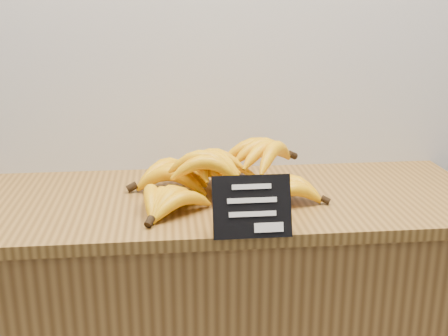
# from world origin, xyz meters

# --- Properties ---
(counter_top) EXTENTS (1.38, 0.54, 0.03)m
(counter_top) POSITION_xyz_m (-0.16, 2.75, 0.92)
(counter_top) COLOR olive
(counter_top) RESTS_ON counter
(chalkboard_sign) EXTENTS (0.17, 0.05, 0.13)m
(chalkboard_sign) POSITION_xyz_m (-0.12, 2.49, 1.00)
(chalkboard_sign) COLOR black
(chalkboard_sign) RESTS_ON counter_top
(banana_pile) EXTENTS (0.53, 0.39, 0.12)m
(banana_pile) POSITION_xyz_m (-0.17, 2.76, 0.99)
(banana_pile) COLOR #F3B309
(banana_pile) RESTS_ON counter_top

